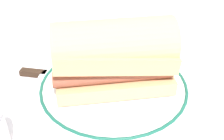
# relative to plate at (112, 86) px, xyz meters

# --- Properties ---
(ground_plane) EXTENTS (1.50, 1.50, 0.00)m
(ground_plane) POSITION_rel_plate_xyz_m (0.00, -0.02, -0.01)
(ground_plane) COLOR white
(plate) EXTENTS (0.30, 0.30, 0.01)m
(plate) POSITION_rel_plate_xyz_m (0.00, 0.00, 0.00)
(plate) COLOR white
(plate) RESTS_ON ground_plane
(sausage_sandwich) EXTENTS (0.22, 0.13, 0.13)m
(sausage_sandwich) POSITION_rel_plate_xyz_m (0.00, 0.00, 0.07)
(sausage_sandwich) COLOR tan
(sausage_sandwich) RESTS_ON plate
(butter_knife) EXTENTS (0.15, 0.04, 0.01)m
(butter_knife) POSITION_rel_plate_xyz_m (-0.19, 0.05, -0.00)
(butter_knife) COLOR silver
(butter_knife) RESTS_ON ground_plane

